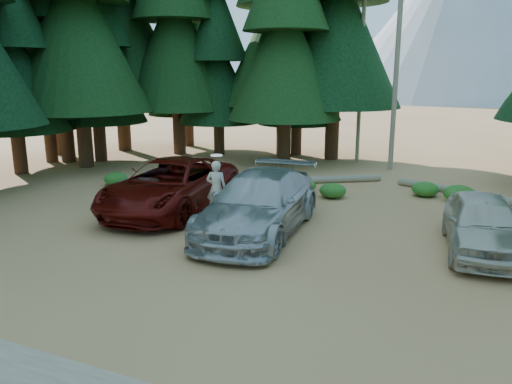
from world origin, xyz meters
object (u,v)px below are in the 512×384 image
Objects in this scene: red_pickup at (171,185)px; log_left at (335,179)px; frisbee_player at (216,188)px; log_mid at (442,188)px; silver_minivan_center at (259,204)px; silver_minivan_right at (483,224)px.

log_left is (4.07, 6.67, -0.74)m from red_pickup.
frisbee_player is 7.84m from log_left.
log_mid is (4.37, 0.00, 0.01)m from log_left.
silver_minivan_center reaches higher than log_left.
silver_minivan_right reaches higher than log_mid.
log_mid is (-1.45, 6.77, -0.63)m from silver_minivan_right.
frisbee_player is 9.81m from log_mid.
log_mid is (6.16, 7.56, -1.05)m from frisbee_player.
frisbee_player is at bearing 179.04° from silver_minivan_right.
red_pickup is 3.92m from silver_minivan_center.
silver_minivan_center is at bearing -178.44° from silver_minivan_right.
silver_minivan_center is at bearing -99.64° from log_mid.
red_pickup is at bearing -120.12° from log_mid.
red_pickup is at bearing -35.24° from frisbee_player.
log_left is 1.08× the size of log_mid.
log_mid is (8.44, 6.67, -0.73)m from red_pickup.
red_pickup reaches higher than silver_minivan_right.
log_mid is at bearing 95.20° from silver_minivan_right.
frisbee_player is (-7.61, -0.79, 0.42)m from silver_minivan_right.
frisbee_player is at bearing -136.37° from log_left.
silver_minivan_right is at bearing -82.42° from log_left.
silver_minivan_center is 1.54m from frisbee_player.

